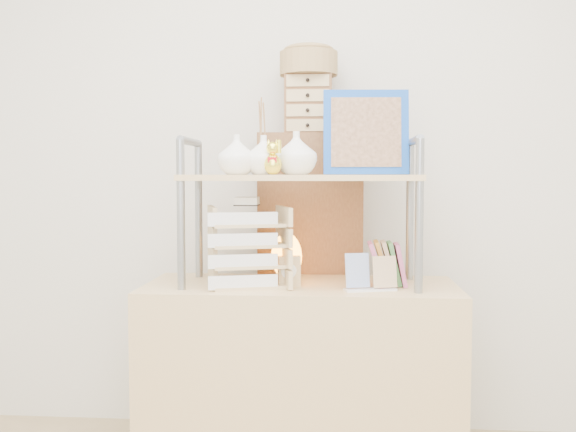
% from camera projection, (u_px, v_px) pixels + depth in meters
% --- Properties ---
extents(desk, '(1.20, 0.50, 0.75)m').
position_uv_depth(desk, '(301.00, 380.00, 2.50)').
color(desk, tan).
rests_on(desk, ground).
extents(cabinet, '(0.47, 0.29, 1.35)m').
position_uv_depth(cabinet, '(308.00, 287.00, 2.84)').
color(cabinet, brown).
rests_on(cabinet, ground).
extents(hutch, '(0.90, 0.34, 0.76)m').
position_uv_depth(hutch, '(298.00, 171.00, 2.46)').
color(hutch, gray).
rests_on(hutch, desk).
extents(letter_tray, '(0.34, 0.33, 0.34)m').
position_uv_depth(letter_tray, '(247.00, 250.00, 2.43)').
color(letter_tray, tan).
rests_on(letter_tray, desk).
extents(salt_lamp, '(0.13, 0.12, 0.20)m').
position_uv_depth(salt_lamp, '(287.00, 257.00, 2.50)').
color(salt_lamp, brown).
rests_on(salt_lamp, desk).
extents(desk_clock, '(0.09, 0.05, 0.12)m').
position_uv_depth(desk_clock, '(289.00, 271.00, 2.41)').
color(desk_clock, tan).
rests_on(desk_clock, desk).
extents(postcard_stand, '(0.20, 0.10, 0.14)m').
position_uv_depth(postcard_stand, '(370.00, 280.00, 2.34)').
color(postcard_stand, white).
rests_on(postcard_stand, desk).
extents(drawer_chest, '(0.20, 0.16, 0.25)m').
position_uv_depth(drawer_chest, '(308.00, 105.00, 2.77)').
color(drawer_chest, brown).
rests_on(drawer_chest, cabinet).
extents(woven_basket, '(0.25, 0.25, 0.10)m').
position_uv_depth(woven_basket, '(309.00, 64.00, 2.76)').
color(woven_basket, olive).
rests_on(woven_basket, drawer_chest).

